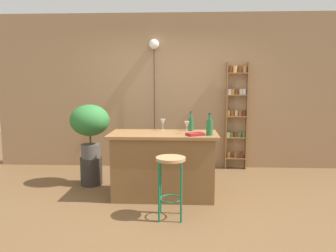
{
  "coord_description": "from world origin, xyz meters",
  "views": [
    {
      "loc": [
        0.26,
        -3.97,
        1.55
      ],
      "look_at": [
        0.05,
        0.55,
        0.95
      ],
      "focal_mm": 34.23,
      "sensor_mm": 36.0,
      "label": 1
    }
  ],
  "objects_px": {
    "bottle_olive_oil": "(191,123)",
    "wine_glass_center": "(187,125)",
    "spice_shelf": "(236,113)",
    "cookbook": "(195,134)",
    "plant_stool": "(91,171)",
    "wine_glass_left": "(163,122)",
    "potted_plant": "(90,123)",
    "pendant_globe_light": "(154,48)",
    "bottle_wine_red": "(209,127)",
    "bar_stool": "(171,173)"
  },
  "relations": [
    {
      "from": "bottle_olive_oil",
      "to": "wine_glass_center",
      "type": "relative_size",
      "value": 1.67
    },
    {
      "from": "spice_shelf",
      "to": "cookbook",
      "type": "bearing_deg",
      "value": -115.33
    },
    {
      "from": "plant_stool",
      "to": "wine_glass_center",
      "type": "height_order",
      "value": "wine_glass_center"
    },
    {
      "from": "wine_glass_left",
      "to": "potted_plant",
      "type": "bearing_deg",
      "value": 168.86
    },
    {
      "from": "pendant_globe_light",
      "to": "cookbook",
      "type": "bearing_deg",
      "value": -68.54
    },
    {
      "from": "bottle_wine_red",
      "to": "cookbook",
      "type": "distance_m",
      "value": 0.21
    },
    {
      "from": "bottle_olive_oil",
      "to": "bottle_wine_red",
      "type": "relative_size",
      "value": 0.95
    },
    {
      "from": "wine_glass_left",
      "to": "pendant_globe_light",
      "type": "distance_m",
      "value": 1.77
    },
    {
      "from": "plant_stool",
      "to": "wine_glass_left",
      "type": "xyz_separation_m",
      "value": [
        1.12,
        -0.22,
        0.79
      ]
    },
    {
      "from": "spice_shelf",
      "to": "wine_glass_left",
      "type": "bearing_deg",
      "value": -134.46
    },
    {
      "from": "bar_stool",
      "to": "spice_shelf",
      "type": "height_order",
      "value": "spice_shelf"
    },
    {
      "from": "plant_stool",
      "to": "cookbook",
      "type": "distance_m",
      "value": 1.83
    },
    {
      "from": "bottle_olive_oil",
      "to": "plant_stool",
      "type": "bearing_deg",
      "value": 171.35
    },
    {
      "from": "wine_glass_left",
      "to": "pendant_globe_light",
      "type": "xyz_separation_m",
      "value": [
        -0.24,
        1.3,
        1.18
      ]
    },
    {
      "from": "cookbook",
      "to": "plant_stool",
      "type": "bearing_deg",
      "value": 130.1
    },
    {
      "from": "plant_stool",
      "to": "pendant_globe_light",
      "type": "distance_m",
      "value": 2.41
    },
    {
      "from": "spice_shelf",
      "to": "wine_glass_center",
      "type": "xyz_separation_m",
      "value": [
        -0.91,
        -1.53,
        -0.02
      ]
    },
    {
      "from": "bottle_olive_oil",
      "to": "bottle_wine_red",
      "type": "distance_m",
      "value": 0.46
    },
    {
      "from": "bar_stool",
      "to": "cookbook",
      "type": "xyz_separation_m",
      "value": [
        0.3,
        0.54,
        0.37
      ]
    },
    {
      "from": "wine_glass_center",
      "to": "bottle_wine_red",
      "type": "bearing_deg",
      "value": -26.99
    },
    {
      "from": "wine_glass_center",
      "to": "pendant_globe_light",
      "type": "distance_m",
      "value": 2.04
    },
    {
      "from": "potted_plant",
      "to": "wine_glass_center",
      "type": "bearing_deg",
      "value": -18.23
    },
    {
      "from": "bottle_olive_oil",
      "to": "cookbook",
      "type": "xyz_separation_m",
      "value": [
        0.05,
        -0.42,
        -0.09
      ]
    },
    {
      "from": "bottle_wine_red",
      "to": "spice_shelf",
      "type": "bearing_deg",
      "value": 69.72
    },
    {
      "from": "wine_glass_left",
      "to": "cookbook",
      "type": "xyz_separation_m",
      "value": [
        0.44,
        -0.43,
        -0.1
      ]
    },
    {
      "from": "spice_shelf",
      "to": "pendant_globe_light",
      "type": "distance_m",
      "value": 1.88
    },
    {
      "from": "bottle_olive_oil",
      "to": "wine_glass_center",
      "type": "xyz_separation_m",
      "value": [
        -0.06,
        -0.25,
        0.01
      ]
    },
    {
      "from": "wine_glass_center",
      "to": "wine_glass_left",
      "type": "bearing_deg",
      "value": 142.44
    },
    {
      "from": "spice_shelf",
      "to": "bottle_wine_red",
      "type": "distance_m",
      "value": 1.79
    },
    {
      "from": "bottle_wine_red",
      "to": "wine_glass_center",
      "type": "relative_size",
      "value": 1.76
    },
    {
      "from": "spice_shelf",
      "to": "wine_glass_left",
      "type": "xyz_separation_m",
      "value": [
        -1.25,
        -1.27,
        -0.02
      ]
    },
    {
      "from": "bottle_olive_oil",
      "to": "pendant_globe_light",
      "type": "height_order",
      "value": "pendant_globe_light"
    },
    {
      "from": "wine_glass_left",
      "to": "cookbook",
      "type": "relative_size",
      "value": 0.78
    },
    {
      "from": "spice_shelf",
      "to": "potted_plant",
      "type": "xyz_separation_m",
      "value": [
        -2.37,
        -1.05,
        -0.07
      ]
    },
    {
      "from": "potted_plant",
      "to": "cookbook",
      "type": "xyz_separation_m",
      "value": [
        1.56,
        -0.65,
        -0.05
      ]
    },
    {
      "from": "wine_glass_left",
      "to": "wine_glass_center",
      "type": "xyz_separation_m",
      "value": [
        0.34,
        -0.26,
        0.0
      ]
    },
    {
      "from": "potted_plant",
      "to": "wine_glass_center",
      "type": "height_order",
      "value": "potted_plant"
    },
    {
      "from": "spice_shelf",
      "to": "bottle_wine_red",
      "type": "relative_size",
      "value": 6.65
    },
    {
      "from": "wine_glass_left",
      "to": "bar_stool",
      "type": "bearing_deg",
      "value": -81.35
    },
    {
      "from": "bottle_olive_oil",
      "to": "wine_glass_left",
      "type": "xyz_separation_m",
      "value": [
        -0.4,
        0.01,
        0.01
      ]
    },
    {
      "from": "plant_stool",
      "to": "cookbook",
      "type": "bearing_deg",
      "value": -22.6
    },
    {
      "from": "cookbook",
      "to": "pendant_globe_light",
      "type": "xyz_separation_m",
      "value": [
        -0.68,
        1.73,
        1.28
      ]
    },
    {
      "from": "pendant_globe_light",
      "to": "plant_stool",
      "type": "bearing_deg",
      "value": -129.42
    },
    {
      "from": "potted_plant",
      "to": "pendant_globe_light",
      "type": "xyz_separation_m",
      "value": [
        0.88,
        1.08,
        1.23
      ]
    },
    {
      "from": "bottle_wine_red",
      "to": "potted_plant",
      "type": "bearing_deg",
      "value": 160.24
    },
    {
      "from": "bottle_wine_red",
      "to": "pendant_globe_light",
      "type": "height_order",
      "value": "pendant_globe_light"
    },
    {
      "from": "bar_stool",
      "to": "potted_plant",
      "type": "xyz_separation_m",
      "value": [
        -1.27,
        1.19,
        0.42
      ]
    },
    {
      "from": "potted_plant",
      "to": "bottle_wine_red",
      "type": "xyz_separation_m",
      "value": [
        1.75,
        -0.63,
        0.04
      ]
    },
    {
      "from": "bottle_wine_red",
      "to": "cookbook",
      "type": "bearing_deg",
      "value": -173.03
    },
    {
      "from": "pendant_globe_light",
      "to": "bottle_olive_oil",
      "type": "bearing_deg",
      "value": -64.15
    }
  ]
}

